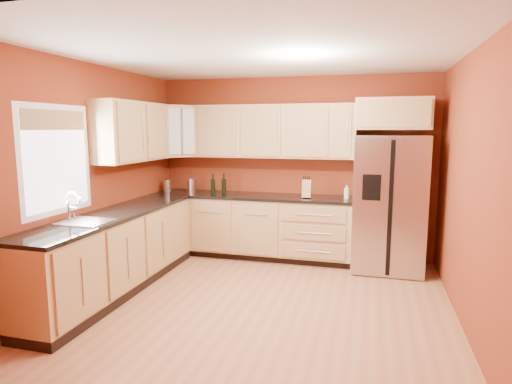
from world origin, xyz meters
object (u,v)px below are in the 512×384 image
refrigerator (389,204)px  canister_left (167,186)px  knife_block (307,189)px  wine_bottle_a (213,184)px  soap_dispenser (346,192)px

refrigerator → canister_left: refrigerator is taller
canister_left → knife_block: size_ratio=0.75×
canister_left → wine_bottle_a: bearing=-0.1°
canister_left → wine_bottle_a: size_ratio=0.63×
wine_bottle_a → canister_left: bearing=179.9°
canister_left → wine_bottle_a: wine_bottle_a is taller
knife_block → refrigerator: bearing=-2.9°
soap_dispenser → wine_bottle_a: bearing=-179.0°
canister_left → soap_dispenser: 2.65m
knife_block → soap_dispenser: (0.54, 0.04, -0.03)m
refrigerator → soap_dispenser: (-0.55, 0.06, 0.12)m
wine_bottle_a → knife_block: 1.38m
refrigerator → knife_block: (-1.09, 0.02, 0.15)m
canister_left → knife_block: bearing=-0.1°
refrigerator → soap_dispenser: bearing=174.0°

